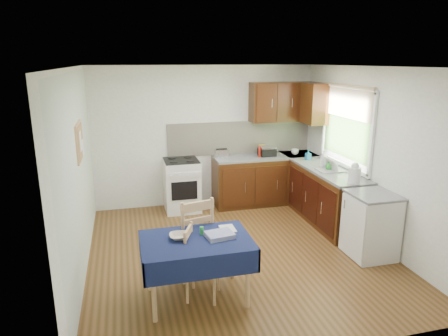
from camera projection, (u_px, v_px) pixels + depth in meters
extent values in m
plane|color=#492F13|center=(237.00, 251.00, 5.56)|extent=(4.20, 4.20, 0.00)
cube|color=white|center=(239.00, 67.00, 4.91)|extent=(4.00, 4.20, 0.02)
cube|color=silver|center=(206.00, 136.00, 7.20)|extent=(4.00, 0.02, 2.50)
cube|color=silver|center=(310.00, 228.00, 3.27)|extent=(4.00, 0.02, 2.50)
cube|color=silver|center=(77.00, 175.00, 4.76)|extent=(0.02, 4.20, 2.50)
cube|color=silver|center=(372.00, 156.00, 5.71)|extent=(0.02, 4.20, 2.50)
cube|color=black|center=(265.00, 180.00, 7.38)|extent=(1.90, 0.60, 0.86)
cube|color=black|center=(327.00, 197.00, 6.46)|extent=(0.60, 1.70, 0.86)
cube|color=slate|center=(266.00, 157.00, 7.27)|extent=(1.90, 0.60, 0.04)
cube|color=slate|center=(329.00, 171.00, 6.35)|extent=(0.60, 1.70, 0.04)
cube|color=slate|center=(298.00, 155.00, 7.42)|extent=(0.60, 0.60, 0.04)
cube|color=beige|center=(240.00, 137.00, 7.35)|extent=(2.70, 0.02, 0.60)
cube|color=black|center=(283.00, 102.00, 7.21)|extent=(1.20, 0.35, 0.70)
cube|color=black|center=(315.00, 104.00, 6.92)|extent=(0.35, 0.50, 0.70)
cube|color=white|center=(182.00, 185.00, 7.01)|extent=(0.60, 0.60, 0.90)
cube|color=black|center=(181.00, 160.00, 6.89)|extent=(0.58, 0.58, 0.02)
cube|color=black|center=(184.00, 191.00, 6.72)|extent=(0.44, 0.01, 0.32)
cube|color=#315221|center=(346.00, 131.00, 6.30)|extent=(0.01, 1.40, 0.85)
cube|color=white|center=(349.00, 89.00, 6.13)|extent=(0.04, 1.48, 0.06)
cube|color=white|center=(343.00, 164.00, 6.44)|extent=(0.04, 1.48, 0.06)
cube|color=tan|center=(347.00, 103.00, 6.18)|extent=(0.02, 1.36, 0.44)
cube|color=white|center=(371.00, 226.00, 5.34)|extent=(0.55, 0.58, 0.85)
cube|color=slate|center=(374.00, 195.00, 5.23)|extent=(0.58, 0.60, 0.03)
cube|color=tan|center=(79.00, 142.00, 4.95)|extent=(0.02, 0.62, 0.47)
cube|color=#915C3C|center=(80.00, 142.00, 4.96)|extent=(0.01, 0.56, 0.41)
cube|color=white|center=(81.00, 141.00, 4.88)|extent=(0.00, 0.18, 0.24)
cube|color=white|center=(83.00, 147.00, 5.10)|extent=(0.00, 0.15, 0.20)
cube|color=#0D1237|center=(196.00, 241.00, 4.29)|extent=(1.15, 0.76, 0.03)
cube|color=#0D1237|center=(204.00, 268.00, 3.95)|extent=(1.19, 0.02, 0.26)
cube|color=#0D1237|center=(190.00, 236.00, 4.69)|extent=(1.19, 0.02, 0.26)
cube|color=#0D1237|center=(142.00, 257.00, 4.18)|extent=(0.02, 0.80, 0.26)
cube|color=#0D1237|center=(248.00, 245.00, 4.46)|extent=(0.02, 0.80, 0.26)
cylinder|color=tan|center=(154.00, 292.00, 3.98)|extent=(0.05, 0.05, 0.69)
cylinder|color=tan|center=(248.00, 279.00, 4.22)|extent=(0.05, 0.05, 0.69)
cylinder|color=tan|center=(149.00, 263.00, 4.55)|extent=(0.05, 0.05, 0.69)
cylinder|color=tan|center=(233.00, 253.00, 4.78)|extent=(0.05, 0.05, 0.69)
cube|color=tan|center=(192.00, 237.00, 4.88)|extent=(0.55, 0.55, 0.04)
cube|color=tan|center=(198.00, 213.00, 4.61)|extent=(0.41, 0.13, 0.33)
cylinder|color=tan|center=(199.00, 246.00, 5.18)|extent=(0.04, 0.04, 0.49)
cylinder|color=tan|center=(173.00, 252.00, 5.01)|extent=(0.04, 0.04, 0.49)
cylinder|color=tan|center=(212.00, 258.00, 4.86)|extent=(0.04, 0.04, 0.49)
cylinder|color=tan|center=(184.00, 265.00, 4.70)|extent=(0.04, 0.04, 0.49)
cube|color=tan|center=(203.00, 265.00, 4.40)|extent=(0.48, 0.48, 0.04)
cube|color=tan|center=(188.00, 238.00, 4.34)|extent=(0.15, 0.32, 0.26)
cylinder|color=tan|center=(214.00, 289.00, 4.29)|extent=(0.03, 0.03, 0.40)
cylinder|color=tan|center=(219.00, 275.00, 4.57)|extent=(0.03, 0.03, 0.40)
cylinder|color=tan|center=(187.00, 287.00, 4.33)|extent=(0.03, 0.03, 0.40)
cylinder|color=tan|center=(193.00, 273.00, 4.62)|extent=(0.03, 0.03, 0.40)
cube|color=silver|center=(221.00, 154.00, 7.04)|extent=(0.23, 0.14, 0.16)
cube|color=black|center=(221.00, 149.00, 7.02)|extent=(0.20, 0.02, 0.02)
cube|color=black|center=(267.00, 152.00, 7.24)|extent=(0.29, 0.25, 0.14)
cube|color=silver|center=(267.00, 147.00, 7.22)|extent=(0.29, 0.25, 0.03)
cylinder|color=#B11D0E|center=(260.00, 152.00, 7.12)|extent=(0.05, 0.05, 0.20)
cube|color=gold|center=(262.00, 149.00, 7.38)|extent=(0.14, 0.11, 0.17)
cube|color=gray|center=(331.00, 170.00, 6.26)|extent=(0.41, 0.31, 0.02)
cylinder|color=white|center=(331.00, 165.00, 6.23)|extent=(0.05, 0.20, 0.19)
cylinder|color=white|center=(354.00, 175.00, 5.64)|extent=(0.17, 0.17, 0.22)
sphere|color=white|center=(355.00, 166.00, 5.61)|extent=(0.11, 0.11, 0.11)
imported|color=silver|center=(295.00, 152.00, 7.32)|extent=(0.16, 0.16, 0.11)
imported|color=white|center=(323.00, 159.00, 6.42)|extent=(0.15, 0.15, 0.28)
imported|color=#1D6CA9|center=(308.00, 155.00, 6.93)|extent=(0.09, 0.09, 0.18)
imported|color=#238328|center=(329.00, 165.00, 6.28)|extent=(0.18, 0.18, 0.16)
imported|color=beige|center=(179.00, 236.00, 4.30)|extent=(0.21, 0.21, 0.05)
imported|color=white|center=(221.00, 230.00, 4.51)|extent=(0.17, 0.23, 0.02)
cylinder|color=#268D3E|center=(202.00, 231.00, 4.40)|extent=(0.04, 0.04, 0.09)
cube|color=navy|center=(220.00, 235.00, 4.33)|extent=(0.32, 0.27, 0.05)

